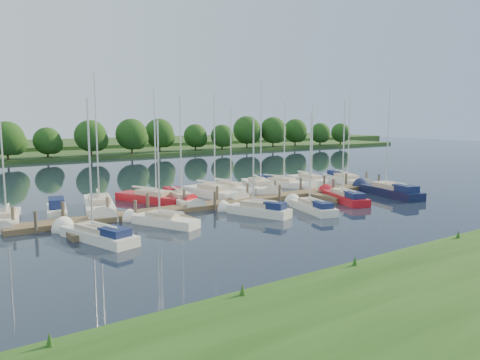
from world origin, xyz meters
TOP-DOWN VIEW (x-y plane):
  - ground at (0.00, 0.00)m, footprint 260.00×260.00m
  - dock at (0.00, 7.31)m, footprint 40.00×6.00m
  - mooring_pilings at (0.00, 8.43)m, footprint 38.24×2.84m
  - far_shore at (0.00, 75.00)m, footprint 180.00×30.00m
  - distant_hill at (0.00, 100.00)m, footprint 220.00×40.00m
  - treeline at (-1.42, 62.29)m, footprint 146.63×9.77m
  - sailboat_n_0 at (-19.12, 11.31)m, footprint 2.85×6.91m
  - motorboat at (-15.29, 12.28)m, footprint 2.40×5.27m
  - sailboat_n_2 at (-11.88, 12.00)m, footprint 4.26×9.57m
  - sailboat_n_3 at (-6.31, 13.10)m, footprint 4.82×8.42m
  - sailboat_n_4 at (-4.51, 11.37)m, footprint 2.82×8.03m
  - sailboat_n_5 at (-0.27, 12.43)m, footprint 2.81×8.39m
  - sailboat_n_6 at (3.01, 14.40)m, footprint 2.91×7.31m
  - sailboat_n_7 at (6.12, 13.04)m, footprint 5.48×9.64m
  - sailboat_n_8 at (10.22, 14.39)m, footprint 3.80×7.94m
  - sailboat_n_9 at (14.31, 13.86)m, footprint 2.39×7.69m
  - sailboat_n_10 at (18.23, 11.78)m, footprint 4.33×8.83m
  - sailboat_s_0 at (-15.15, 2.69)m, footprint 3.45×7.51m
  - sailboat_s_1 at (-9.77, 4.15)m, footprint 3.67×6.11m
  - sailboat_s_2 at (-1.86, 2.94)m, footprint 3.37×6.28m
  - sailboat_s_3 at (2.96, 1.66)m, footprint 2.99×6.80m
  - sailboat_s_4 at (8.83, 3.40)m, footprint 4.09×7.67m
  - sailboat_s_5 at (14.97, 2.99)m, footprint 3.76×9.04m

SIDE VIEW (x-z plane):
  - ground at x=0.00m, z-range 0.00..0.00m
  - dock at x=0.00m, z-range 0.00..0.40m
  - sailboat_n_0 at x=-19.12m, z-range -4.13..4.67m
  - sailboat_s_1 at x=-9.77m, z-range -3.79..4.33m
  - sailboat_n_6 at x=3.01m, z-range -4.39..4.93m
  - sailboat_n_9 at x=14.31m, z-range -4.64..5.20m
  - sailboat_n_3 at x=-6.31m, z-range -5.20..5.75m
  - sailboat_n_7 at x=6.12m, z-range -5.94..6.50m
  - sailboat_n_2 at x=-11.88m, z-range -5.78..6.35m
  - sailboat_n_5 at x=-0.27m, z-range -5.10..5.68m
  - far_shore at x=0.00m, z-range 0.00..0.60m
  - sailboat_n_8 at x=10.22m, z-range -4.71..5.33m
  - sailboat_s_0 at x=-15.15m, z-range -4.45..5.07m
  - sailboat_s_3 at x=2.96m, z-range -4.03..4.65m
  - sailboat_s_4 at x=8.83m, z-range -4.63..5.27m
  - sailboat_n_4 at x=-4.51m, z-range -4.75..5.39m
  - sailboat_n_10 at x=18.23m, z-range -5.28..5.93m
  - sailboat_s_2 at x=-1.86m, z-range -3.85..4.52m
  - sailboat_s_5 at x=14.97m, z-range -5.41..6.10m
  - motorboat at x=-15.29m, z-range -0.51..1.23m
  - mooring_pilings at x=0.00m, z-range -0.40..1.60m
  - distant_hill at x=0.00m, z-range 0.00..1.40m
  - treeline at x=-1.42m, z-range 0.01..8.20m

